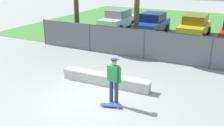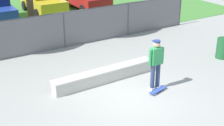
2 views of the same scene
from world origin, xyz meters
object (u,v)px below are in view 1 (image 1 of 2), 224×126
object	(u,v)px
skateboarder	(114,80)
car_blue	(152,23)
concrete_ledge	(105,79)
skateboard	(111,105)
car_white	(118,19)
car_yellow	(195,26)

from	to	relation	value
skateboarder	car_blue	bearing A→B (deg)	102.06
concrete_ledge	skateboarder	xyz separation A→B (m)	(1.17, -1.49, 0.79)
skateboard	car_blue	size ratio (longest dim) A/B	0.19
car_white	car_yellow	size ratio (longest dim) A/B	1.00
skateboard	car_yellow	distance (m)	12.78
skateboarder	car_yellow	xyz separation A→B (m)	(0.67, 12.52, -0.19)
skateboard	car_white	xyz separation A→B (m)	(-5.81, 12.72, 0.77)
skateboarder	car_white	distance (m)	13.80
concrete_ledge	car_yellow	size ratio (longest dim) A/B	0.99
skateboarder	car_white	size ratio (longest dim) A/B	0.43
car_yellow	car_white	bearing A→B (deg)	-179.88
concrete_ledge	skateboard	bearing A→B (deg)	-56.00
skateboarder	car_yellow	world-z (taller)	skateboarder
skateboarder	car_yellow	distance (m)	12.53
car_white	car_blue	distance (m)	3.26
concrete_ledge	car_yellow	bearing A→B (deg)	80.52
skateboard	car_blue	world-z (taller)	car_blue
concrete_ledge	skateboarder	distance (m)	2.05
skateboard	car_white	distance (m)	14.01
skateboarder	skateboard	xyz separation A→B (m)	(-0.02, -0.22, -0.96)
car_blue	skateboard	bearing A→B (deg)	-78.24
skateboarder	car_white	bearing A→B (deg)	115.01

